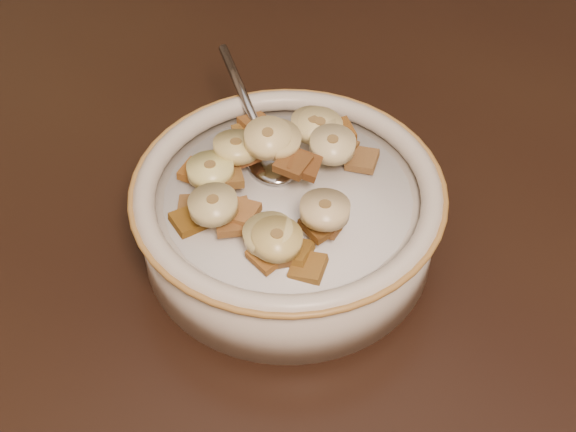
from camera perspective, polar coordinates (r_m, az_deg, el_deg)
The scene contains 40 objects.
chair at distance 1.28m, azimuth 19.23°, elevation 12.46°, with size 0.45×0.45×1.01m, color black.
cereal_bowl at distance 0.55m, azimuth 0.00°, elevation -0.42°, with size 0.20×0.20×0.05m, color beige.
milk at distance 0.53m, azimuth 0.00°, elevation 1.33°, with size 0.17×0.17×0.00m, color silver.
spoon at distance 0.55m, azimuth -1.14°, elevation 3.88°, with size 0.04×0.05×0.01m, color #9A9A9B.
cereal_square_0 at distance 0.49m, azimuth -1.45°, elevation -2.76°, with size 0.02×0.02×0.01m, color brown.
cereal_square_1 at distance 0.56m, azimuth 3.73°, elevation 5.01°, with size 0.02×0.02×0.01m, color brown.
cereal_square_2 at distance 0.52m, azimuth 0.36°, elevation 3.74°, with size 0.02×0.02×0.01m, color brown.
cereal_square_3 at distance 0.54m, azimuth -5.10°, elevation 3.24°, with size 0.02×0.02×0.01m, color brown.
cereal_square_4 at distance 0.50m, azimuth 2.72°, elevation -0.57°, with size 0.02×0.02×0.01m, color brown.
cereal_square_5 at distance 0.55m, azimuth -4.18°, elevation 4.39°, with size 0.02×0.02×0.01m, color #9C6229.
cereal_square_6 at distance 0.54m, azimuth -3.24°, elevation 4.45°, with size 0.02×0.02×0.01m, color #98562A.
cereal_square_7 at distance 0.58m, azimuth -2.33°, elevation 6.62°, with size 0.02×0.02×0.01m, color brown.
cereal_square_8 at distance 0.57m, azimuth 3.64°, elevation 6.01°, with size 0.02×0.02×0.01m, color brown.
cereal_square_9 at distance 0.49m, azimuth 1.44°, elevation -3.66°, with size 0.02×0.02×0.01m, color #895B1A.
cereal_square_10 at distance 0.49m, azimuth 0.45°, elevation -2.53°, with size 0.02×0.02×0.01m, color olive.
cereal_square_11 at distance 0.50m, azimuth 2.28°, elevation -0.64°, with size 0.02×0.02×0.01m, color brown.
cereal_square_12 at distance 0.55m, azimuth -6.50°, elevation 3.16°, with size 0.02×0.02×0.01m, color brown.
cereal_square_13 at distance 0.51m, azimuth -3.34°, elevation 0.25°, with size 0.02×0.02×0.01m, color #9B6236.
cereal_square_14 at distance 0.56m, azimuth 3.06°, elevation 5.31°, with size 0.02×0.02×0.01m, color brown.
cereal_square_15 at distance 0.54m, azimuth -4.71°, elevation 3.87°, with size 0.02×0.02×0.01m, color brown.
cereal_square_16 at distance 0.52m, azimuth 1.17°, elevation 3.65°, with size 0.02×0.02×0.01m, color brown.
cereal_square_17 at distance 0.53m, azimuth -4.34°, elevation 2.76°, with size 0.02×0.02×0.01m, color olive.
cereal_square_18 at distance 0.52m, azimuth -7.06°, elevation -0.35°, with size 0.02×0.02×0.01m, color brown.
cereal_square_19 at distance 0.52m, azimuth -6.74°, elevation 0.47°, with size 0.02×0.02×0.01m, color brown.
cereal_square_20 at distance 0.57m, azimuth -2.84°, elevation 5.92°, with size 0.02×0.02×0.01m, color olive.
cereal_square_21 at distance 0.55m, azimuth 5.30°, elevation 4.00°, with size 0.02×0.02×0.01m, color brown.
cereal_square_22 at distance 0.50m, azimuth -4.02°, elevation -0.43°, with size 0.02×0.02×0.01m, color brown.
cereal_square_23 at distance 0.51m, azimuth -3.79°, elevation 0.35°, with size 0.02×0.02×0.01m, color brown.
cereal_square_24 at distance 0.49m, azimuth -0.25°, elevation -2.54°, with size 0.02×0.02×0.01m, color brown.
banana_slice_0 at distance 0.49m, azimuth -1.40°, elevation -1.30°, with size 0.03×0.03×0.01m, color #FFF199.
banana_slice_1 at distance 0.48m, azimuth -0.79°, elevation -1.65°, with size 0.03×0.03×0.01m, color tan.
banana_slice_2 at distance 0.53m, azimuth -1.45°, elevation 5.58°, with size 0.03×0.03×0.01m, color #FFE998.
banana_slice_3 at distance 0.53m, azimuth -5.54°, elevation 3.29°, with size 0.03×0.03×0.01m, color #E4DA78.
banana_slice_4 at distance 0.55m, azimuth 2.28°, elevation 6.37°, with size 0.03×0.03×0.01m, color #F5E57B.
banana_slice_5 at distance 0.50m, azimuth -5.34°, elevation 0.81°, with size 0.03×0.03×0.01m, color #D9C881.
banana_slice_6 at distance 0.54m, azimuth -3.70°, elevation 4.92°, with size 0.03×0.03×0.01m, color #DBC281.
banana_slice_7 at distance 0.55m, azimuth 1.80°, elevation 6.49°, with size 0.03×0.03×0.01m, color #F2E08D.
banana_slice_8 at distance 0.49m, azimuth 2.64°, elevation 0.46°, with size 0.03×0.03×0.01m, color #D3BB7E.
banana_slice_9 at distance 0.54m, azimuth 3.19°, elevation 5.10°, with size 0.03×0.03×0.01m, color beige.
banana_slice_10 at distance 0.53m, azimuth -0.75°, elevation 5.47°, with size 0.03×0.03×0.01m, color #CEB57F.
Camera 1 is at (0.04, -0.44, 1.18)m, focal length 50.00 mm.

